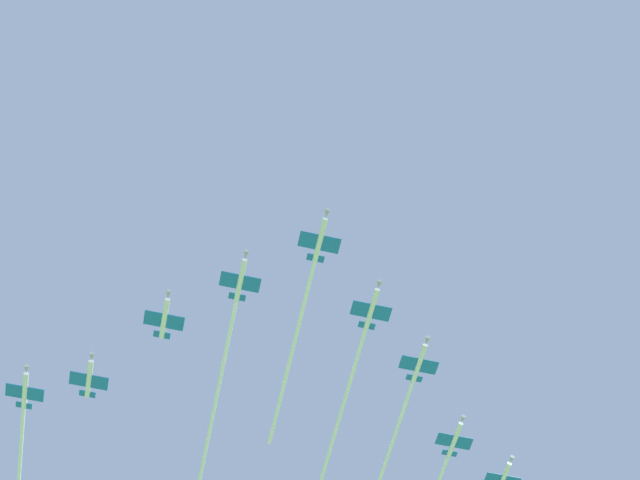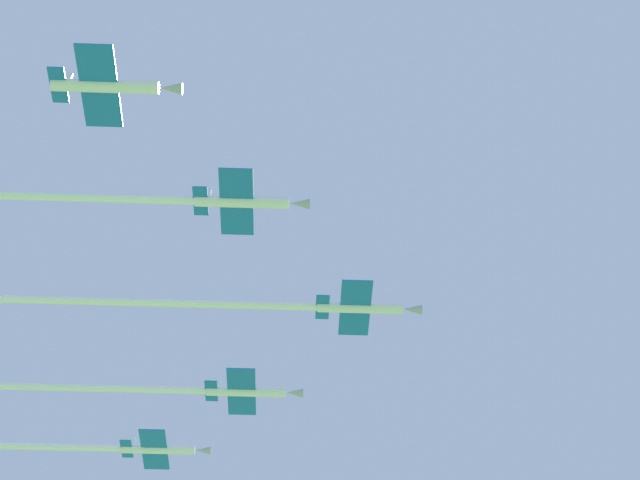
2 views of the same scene
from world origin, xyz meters
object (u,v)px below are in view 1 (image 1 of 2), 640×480
Objects in this scene: jet_port_trail at (89,378)px; jet_tail_end at (20,462)px; jet_starboard_inner at (223,363)px; jet_starboard_outer at (165,317)px; jet_port_outer at (397,428)px; jet_port_inner at (348,388)px; jet_lead at (302,311)px.

jet_port_trail is 0.20× the size of jet_tail_end.
jet_tail_end is at bearing -41.94° from jet_starboard_inner.
jet_tail_end is (-60.11, 13.45, 1.42)m from jet_starboard_outer.
jet_port_outer is at bearing 161.03° from jet_tail_end.
jet_port_inner is 4.95× the size of jet_port_trail.
jet_starboard_outer is (-27.71, -59.87, -2.05)m from jet_port_outer.
jet_starboard_inner is 32.97m from jet_port_trail.
jet_lead reaches higher than jet_port_trail.
jet_lead is at bearing 135.58° from jet_tail_end.
jet_port_outer is 0.92× the size of jet_tail_end.
jet_lead is 4.36× the size of jet_port_trail.
jet_lead is at bearing 42.87° from jet_port_outer.
jet_lead reaches higher than jet_starboard_outer.
jet_port_outer is 66.01m from jet_starboard_outer.
jet_port_outer reaches higher than jet_starboard_inner.
jet_port_trail is (-28.80, -15.92, -2.00)m from jet_starboard_inner.
jet_port_inner is at bearing 170.18° from jet_port_trail.
jet_lead is at bearing 129.25° from jet_starboard_inner.
jet_lead is at bearing 165.13° from jet_starboard_outer.
jet_starboard_inner is 1.01× the size of jet_tail_end.
jet_port_outer reaches higher than jet_tail_end.
jet_lead is 42.73m from jet_port_outer.
jet_tail_end is (-87.82, -46.43, -0.63)m from jet_port_outer.
jet_tail_end is at bearing -63.99° from jet_port_trail.
jet_starboard_outer is at bearing 126.75° from jet_port_trail.
jet_tail_end is at bearing -44.42° from jet_lead.
jet_port_outer reaches higher than jet_port_inner.
jet_port_trail is at bearing -9.82° from jet_port_inner.
jet_starboard_outer reaches higher than jet_port_trail.
jet_port_inner is 19.00m from jet_port_outer.
jet_port_trail is (-26.00, 2.92, -0.26)m from jet_starboard_outer.
jet_starboard_outer is at bearing 34.72° from jet_starboard_inner.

